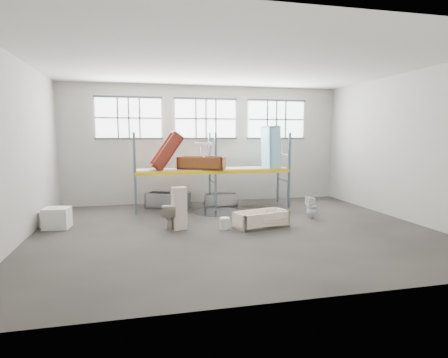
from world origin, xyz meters
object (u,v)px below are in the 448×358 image
object	(u,v)px
steel_tub_left	(168,200)
rust_tub_flat	(202,163)
toilet_beige	(171,216)
cistern_tall	(179,208)
steel_tub_right	(221,199)
toilet_white	(312,207)
blue_tub_upright	(271,148)
bathtub_beige	(261,219)
bucket	(225,223)
carton_near	(57,218)

from	to	relation	value
steel_tub_left	rust_tub_flat	world-z (taller)	rust_tub_flat
toilet_beige	steel_tub_left	size ratio (longest dim) A/B	0.47
cistern_tall	steel_tub_right	xyz separation A→B (m)	(2.10, 3.56, -0.42)
toilet_white	rust_tub_flat	distance (m)	4.50
steel_tub_left	blue_tub_upright	world-z (taller)	blue_tub_upright
bathtub_beige	bucket	world-z (taller)	bathtub_beige
steel_tub_left	toilet_white	bearing A→B (deg)	-32.41
cistern_tall	rust_tub_flat	size ratio (longest dim) A/B	0.74
bathtub_beige	blue_tub_upright	world-z (taller)	blue_tub_upright
steel_tub_left	bucket	world-z (taller)	steel_tub_left
carton_near	toilet_beige	bearing A→B (deg)	-13.61
cistern_tall	bucket	size ratio (longest dim) A/B	3.66
bathtub_beige	bucket	distance (m)	1.21
toilet_white	rust_tub_flat	world-z (taller)	rust_tub_flat
steel_tub_right	blue_tub_upright	distance (m)	2.97
rust_tub_flat	bucket	bearing A→B (deg)	-87.25
steel_tub_right	bucket	world-z (taller)	steel_tub_right
cistern_tall	rust_tub_flat	distance (m)	3.42
bathtub_beige	blue_tub_upright	size ratio (longest dim) A/B	0.97
bathtub_beige	toilet_beige	size ratio (longest dim) A/B	2.15
toilet_white	steel_tub_right	bearing A→B (deg)	-143.17
blue_tub_upright	bathtub_beige	bearing A→B (deg)	-114.54
toilet_white	blue_tub_upright	xyz separation A→B (m)	(-0.60, 2.56, 2.01)
blue_tub_upright	carton_near	bearing A→B (deg)	-165.33
steel_tub_left	blue_tub_upright	size ratio (longest dim) A/B	0.95
toilet_white	rust_tub_flat	size ratio (longest dim) A/B	0.43
blue_tub_upright	cistern_tall	bearing A→B (deg)	-143.07
bathtub_beige	toilet_white	size ratio (longest dim) A/B	2.19
toilet_white	steel_tub_left	size ratio (longest dim) A/B	0.46
cistern_tall	carton_near	xyz separation A→B (m)	(-3.72, 1.03, -0.34)
rust_tub_flat	toilet_white	bearing A→B (deg)	-35.39
toilet_beige	steel_tub_left	world-z (taller)	toilet_beige
bathtub_beige	blue_tub_upright	bearing A→B (deg)	51.29
toilet_white	steel_tub_left	xyz separation A→B (m)	(-4.77, 3.03, -0.08)
steel_tub_left	carton_near	distance (m)	4.43
steel_tub_right	blue_tub_upright	size ratio (longest dim) A/B	0.76
bathtub_beige	carton_near	xyz separation A→B (m)	(-6.30, 1.26, 0.08)
blue_tub_upright	carton_near	xyz separation A→B (m)	(-7.81, -2.04, -2.07)
toilet_beige	cistern_tall	xyz separation A→B (m)	(0.25, -0.19, 0.27)
bathtub_beige	cistern_tall	distance (m)	2.62
steel_tub_left	blue_tub_upright	distance (m)	4.68
bathtub_beige	cistern_tall	world-z (taller)	cistern_tall
steel_tub_right	rust_tub_flat	distance (m)	1.89
bathtub_beige	toilet_white	xyz separation A→B (m)	(2.11, 0.74, 0.14)
toilet_beige	bucket	xyz separation A→B (m)	(1.62, -0.45, -0.21)
toilet_white	bathtub_beige	bearing A→B (deg)	-74.22
bathtub_beige	toilet_beige	distance (m)	2.87
bucket	rust_tub_flat	bearing A→B (deg)	92.75
bathtub_beige	blue_tub_upright	distance (m)	4.22
rust_tub_flat	blue_tub_upright	bearing A→B (deg)	1.84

